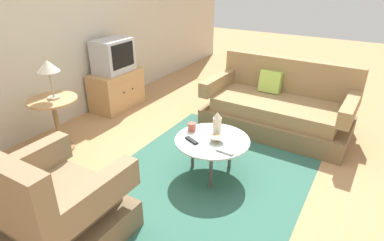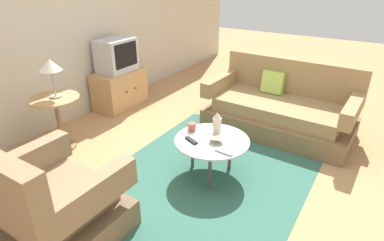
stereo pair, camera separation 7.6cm
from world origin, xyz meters
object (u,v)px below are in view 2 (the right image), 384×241
(coffee_table, at_px, (212,143))
(table_lamp, at_px, (50,67))
(television, at_px, (116,55))
(mug, at_px, (192,127))
(tv_remote_silver, at_px, (224,152))
(tv_stand, at_px, (120,89))
(tv_remote_dark, at_px, (191,140))
(vase, at_px, (217,124))
(armchair, at_px, (50,207))
(side_table, at_px, (57,112))
(bowl, at_px, (217,139))
(couch, at_px, (280,109))

(coffee_table, bearing_deg, table_lamp, 103.67)
(television, height_order, mug, television)
(television, bearing_deg, tv_remote_silver, -114.21)
(tv_stand, relative_size, tv_remote_dark, 4.62)
(table_lamp, bearing_deg, tv_stand, 13.12)
(table_lamp, relative_size, vase, 1.72)
(armchair, relative_size, side_table, 1.46)
(coffee_table, relative_size, tv_remote_dark, 4.40)
(tv_stand, relative_size, mug, 6.16)
(side_table, bearing_deg, vase, -71.99)
(armchair, height_order, side_table, armchair)
(vase, height_order, mug, vase)
(bowl, distance_m, tv_remote_silver, 0.21)
(television, bearing_deg, mug, -113.95)
(couch, xyz_separation_m, mug, (-1.33, 0.53, 0.17))
(couch, relative_size, table_lamp, 4.30)
(tv_stand, bearing_deg, tv_remote_silver, -114.22)
(armchair, relative_size, mug, 7.34)
(tv_stand, relative_size, tv_remote_silver, 4.42)
(couch, bearing_deg, vase, 80.11)
(side_table, distance_m, tv_remote_silver, 2.01)
(tv_remote_dark, bearing_deg, couch, -81.79)
(tv_remote_dark, xyz_separation_m, tv_remote_silver, (-0.03, -0.37, 0.00))
(coffee_table, bearing_deg, vase, 4.82)
(tv_remote_silver, bearing_deg, coffee_table, 147.06)
(bowl, bearing_deg, side_table, 103.25)
(television, distance_m, vase, 2.21)
(coffee_table, relative_size, television, 1.38)
(tv_remote_dark, bearing_deg, armchair, 93.88)
(table_lamp, relative_size, tv_remote_silver, 2.42)
(television, distance_m, mug, 2.00)
(armchair, relative_size, vase, 3.74)
(armchair, xyz_separation_m, side_table, (0.98, 1.16, 0.15))
(coffee_table, bearing_deg, couch, -10.49)
(tv_stand, xyz_separation_m, tv_remote_silver, (-1.03, -2.29, 0.14))
(vase, relative_size, tv_remote_dark, 1.47)
(vase, height_order, bowl, vase)
(vase, relative_size, tv_remote_silver, 1.41)
(vase, bearing_deg, mug, 102.20)
(coffee_table, height_order, tv_stand, tv_stand)
(tv_stand, distance_m, table_lamp, 1.51)
(tv_remote_silver, bearing_deg, table_lamp, -168.02)
(coffee_table, height_order, mug, mug)
(coffee_table, height_order, tv_remote_dark, tv_remote_dark)
(mug, xyz_separation_m, bowl, (-0.08, -0.33, -0.01))
(side_table, relative_size, tv_remote_dark, 3.76)
(coffee_table, bearing_deg, mug, 76.58)
(table_lamp, bearing_deg, vase, -72.57)
(armchair, distance_m, television, 2.76)
(tv_stand, height_order, bowl, tv_stand)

